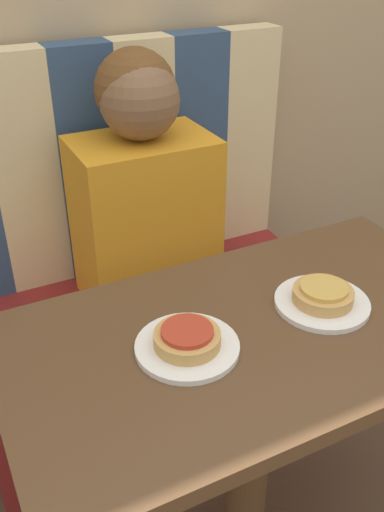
% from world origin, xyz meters
% --- Properties ---
extents(booth_seat, '(1.06, 0.51, 0.45)m').
position_xyz_m(booth_seat, '(0.00, 0.58, 0.23)').
color(booth_seat, maroon).
rests_on(booth_seat, ground_plane).
extents(booth_backrest, '(1.06, 0.09, 0.68)m').
position_xyz_m(booth_backrest, '(0.00, 0.79, 0.79)').
color(booth_backrest, navy).
rests_on(booth_backrest, booth_seat).
extents(dining_table, '(1.01, 0.55, 0.73)m').
position_xyz_m(dining_table, '(0.00, 0.00, 0.61)').
color(dining_table, brown).
rests_on(dining_table, ground_plane).
extents(person, '(0.37, 0.25, 0.70)m').
position_xyz_m(person, '(0.00, 0.58, 0.79)').
color(person, orange).
rests_on(person, booth_seat).
extents(plate_left, '(0.20, 0.20, 0.01)m').
position_xyz_m(plate_left, '(-0.15, -0.00, 0.73)').
color(plate_left, white).
rests_on(plate_left, dining_table).
extents(plate_right, '(0.20, 0.20, 0.01)m').
position_xyz_m(plate_right, '(0.15, -0.00, 0.73)').
color(plate_right, white).
rests_on(plate_right, dining_table).
extents(pizza_left, '(0.12, 0.12, 0.04)m').
position_xyz_m(pizza_left, '(-0.15, -0.00, 0.76)').
color(pizza_left, tan).
rests_on(pizza_left, plate_left).
extents(pizza_right, '(0.12, 0.12, 0.04)m').
position_xyz_m(pizza_right, '(0.15, -0.00, 0.76)').
color(pizza_right, tan).
rests_on(pizza_right, plate_right).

